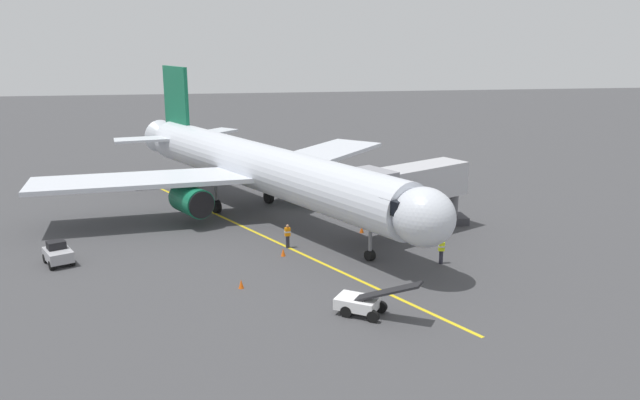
# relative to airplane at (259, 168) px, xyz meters

# --- Properties ---
(ground_plane) EXTENTS (220.00, 220.00, 0.00)m
(ground_plane) POSITION_rel_airplane_xyz_m (-1.64, -0.23, -4.00)
(ground_plane) COLOR #424244
(apron_lead_in_line) EXTENTS (19.35, 35.24, 0.01)m
(apron_lead_in_line) POSITION_rel_airplane_xyz_m (-0.13, 6.25, -4.00)
(apron_lead_in_line) COLOR yellow
(apron_lead_in_line) RESTS_ON ground
(airplane) EXTENTS (31.16, 36.98, 11.50)m
(airplane) POSITION_rel_airplane_xyz_m (0.00, 0.00, 0.00)
(airplane) COLOR silver
(airplane) RESTS_ON ground
(jet_bridge) EXTENTS (10.90, 7.52, 5.40)m
(jet_bridge) POSITION_rel_airplane_xyz_m (-10.11, 7.34, -0.24)
(jet_bridge) COLOR #B7B7BC
(jet_bridge) RESTS_ON ground
(ground_crew_marshaller) EXTENTS (0.41, 0.26, 1.71)m
(ground_crew_marshaller) POSITION_rel_airplane_xyz_m (-11.08, 13.37, -3.12)
(ground_crew_marshaller) COLOR #23232D
(ground_crew_marshaller) RESTS_ON ground
(ground_crew_wing_walker) EXTENTS (0.36, 0.46, 1.71)m
(ground_crew_wing_walker) POSITION_rel_airplane_xyz_m (-10.14, 2.24, -3.12)
(ground_crew_wing_walker) COLOR #23232D
(ground_crew_wing_walker) RESTS_ON ground
(ground_crew_loader) EXTENTS (0.44, 0.32, 1.71)m
(ground_crew_loader) POSITION_rel_airplane_xyz_m (-1.44, 8.74, -3.12)
(ground_crew_loader) COLOR #23232D
(ground_crew_loader) RESTS_ON ground
(belt_loader_near_nose) EXTENTS (4.49, 3.51, 2.32)m
(belt_loader_near_nose) POSITION_rel_airplane_xyz_m (-4.32, 20.27, -3.29)
(belt_loader_near_nose) COLOR white
(belt_loader_near_nose) RESTS_ON ground
(tug_portside) EXTENTS (2.37, 2.73, 1.50)m
(tug_portside) POSITION_rel_airplane_xyz_m (13.72, 9.76, -3.30)
(tug_portside) COLOR #9E9EA3
(tug_portside) RESTS_ON ground
(safety_cone_nose_left) EXTENTS (0.32, 0.32, 0.55)m
(safety_cone_nose_left) POSITION_rel_airplane_xyz_m (-7.34, 6.08, -3.73)
(safety_cone_nose_left) COLOR #F2590F
(safety_cone_nose_left) RESTS_ON ground
(safety_cone_nose_right) EXTENTS (0.32, 0.32, 0.55)m
(safety_cone_nose_right) POSITION_rel_airplane_xyz_m (-0.97, 10.41, -3.73)
(safety_cone_nose_right) COLOR #F2590F
(safety_cone_nose_right) RESTS_ON ground
(safety_cone_wing_port) EXTENTS (0.32, 0.32, 0.55)m
(safety_cone_wing_port) POSITION_rel_airplane_xyz_m (2.01, 15.65, -3.73)
(safety_cone_wing_port) COLOR #F2590F
(safety_cone_wing_port) RESTS_ON ground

